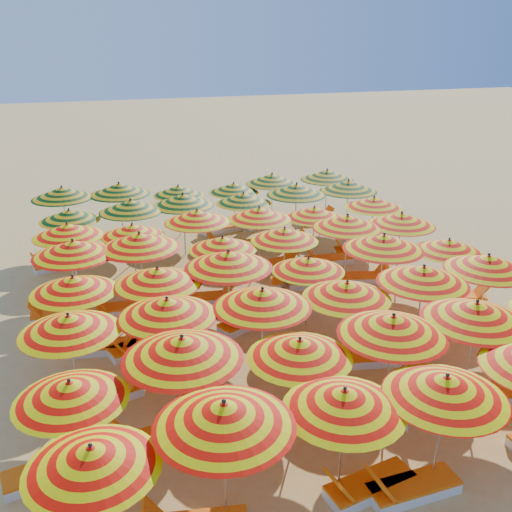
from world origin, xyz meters
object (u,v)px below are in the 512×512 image
object	(u,v)px
lounger_19	(60,314)
lounger_9	(492,392)
umbrella_8	(300,349)
lounger_17	(245,322)
umbrella_10	(476,312)
lounger_23	(362,277)
lounger_25	(276,264)
umbrella_24	(73,248)
lounger_14	(488,323)
umbrella_34	(314,212)
umbrella_0	(92,458)
umbrella_43	(119,189)
umbrella_46	(272,179)
umbrella_42	(62,193)
umbrella_2	(344,400)
umbrella_14	(262,298)
umbrella_27	(285,234)
lounger_12	(368,358)
lounger_16	(140,346)
umbrella_22	(384,242)
lounger_24	(215,266)
umbrella_9	(393,326)
lounger_27	(356,251)
umbrella_12	(69,324)
umbrella_31	(132,230)
umbrella_17	(488,263)
umbrella_39	(243,198)
umbrella_35	(374,203)
umbrella_47	(327,175)
lounger_6	(53,470)
umbrella_37	(131,206)
lounger_26	(328,260)
beachgoer_b	(286,302)
lounger_15	(105,346)
lounger_29	(229,244)
umbrella_40	(296,190)
lounger_8	(368,415)
lounger_28	(58,265)
umbrella_45	(234,188)
lounger_21	(208,298)
lounger_32	(220,229)
umbrella_25	(140,241)
umbrella_36	(69,215)
lounger_33	(259,224)
umbrella_30	(68,230)
umbrella_38	(183,200)
umbrella_32	(197,216)
umbrella_21	(308,265)
umbrella_33	(259,214)
umbrella_3	(446,387)
umbrella_6	(70,391)
umbrella_16	(423,275)
lounger_3	(411,488)
umbrella_29	(401,219)

from	to	relation	value
lounger_19	lounger_9	bearing A→B (deg)	142.61
umbrella_8	lounger_17	xyz separation A→B (m)	(0.28, 4.69, -1.83)
umbrella_10	lounger_23	size ratio (longest dim) A/B	1.46
lounger_25	umbrella_24	bearing A→B (deg)	-175.76
lounger_14	umbrella_34	bearing A→B (deg)	-78.47
umbrella_0	umbrella_8	distance (m)	4.49
umbrella_43	umbrella_46	world-z (taller)	umbrella_43
umbrella_42	umbrella_2	bearing A→B (deg)	-73.34
umbrella_14	umbrella_27	xyz separation A→B (m)	(2.22, 4.44, -0.16)
lounger_12	lounger_16	world-z (taller)	same
umbrella_22	lounger_24	size ratio (longest dim) A/B	1.48
umbrella_9	lounger_27	distance (m)	9.84
umbrella_12	umbrella_31	size ratio (longest dim) A/B	1.26
umbrella_17	lounger_24	world-z (taller)	umbrella_17
umbrella_0	lounger_19	distance (m)	8.92
umbrella_39	lounger_12	size ratio (longest dim) A/B	1.23
umbrella_35	umbrella_42	bearing A→B (deg)	158.63
umbrella_47	lounger_16	distance (m)	12.73
lounger_6	umbrella_37	bearing A→B (deg)	65.02
lounger_26	beachgoer_b	size ratio (longest dim) A/B	1.36
umbrella_12	umbrella_8	bearing A→B (deg)	-28.97
lounger_15	lounger_29	xyz separation A→B (m)	(5.12, 6.46, 0.00)
lounger_9	umbrella_40	bearing A→B (deg)	115.02
lounger_8	lounger_27	distance (m)	10.00
lounger_28	umbrella_8	bearing A→B (deg)	100.77
umbrella_46	umbrella_45	bearing A→B (deg)	-170.70
umbrella_8	lounger_21	distance (m)	6.81
lounger_29	lounger_32	distance (m)	1.95
umbrella_0	umbrella_25	world-z (taller)	umbrella_25
umbrella_22	lounger_24	bearing A→B (deg)	130.56
umbrella_34	lounger_16	xyz separation A→B (m)	(-6.76, -4.31, -1.76)
umbrella_36	lounger_17	bearing A→B (deg)	-53.96
lounger_25	lounger_33	distance (m)	4.59
umbrella_10	umbrella_25	bearing A→B (deg)	133.49
lounger_28	umbrella_30	bearing A→B (deg)	91.46
umbrella_38	lounger_15	size ratio (longest dim) A/B	1.47
lounger_27	umbrella_45	bearing A→B (deg)	-32.50
umbrella_32	lounger_33	distance (m)	5.82
umbrella_21	lounger_19	world-z (taller)	umbrella_21
umbrella_10	umbrella_46	distance (m)	13.12
umbrella_33	lounger_33	bearing A→B (deg)	72.05
umbrella_3	umbrella_43	size ratio (longest dim) A/B	0.78
umbrella_31	umbrella_32	size ratio (longest dim) A/B	0.83
umbrella_6	umbrella_40	bearing A→B (deg)	51.54
umbrella_16	umbrella_3	bearing A→B (deg)	-118.56
umbrella_36	lounger_3	distance (m)	14.33
umbrella_2	lounger_16	world-z (taller)	umbrella_2
umbrella_33	umbrella_29	bearing A→B (deg)	-27.39
umbrella_6	umbrella_47	xyz separation A→B (m)	(10.81, 12.84, 0.21)
umbrella_29	umbrella_36	xyz separation A→B (m)	(-10.39, 4.39, -0.16)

